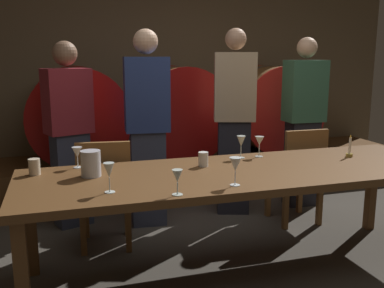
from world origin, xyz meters
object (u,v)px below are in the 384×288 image
Objects in this scene: cup_left at (34,167)px; wine_glass_center_left at (177,177)px; guest_far_right at (303,122)px; cup_right at (203,159)px; candle_center at (350,151)px; wine_glass_center_right at (235,165)px; pitcher at (91,164)px; chair_left at (105,189)px; wine_glass_far_right at (259,142)px; guest_center_right at (234,121)px; wine_barrel_right at (268,108)px; guest_center_left at (147,127)px; chair_right at (299,171)px; wine_barrel_center at (177,111)px; wine_glass_left at (109,171)px; wine_glass_right at (241,142)px; guest_far_left at (69,134)px; wine_barrel_left at (78,115)px; wine_glass_far_left at (77,153)px; dining_table at (243,178)px.

wine_glass_center_left is at bearing -41.14° from cup_left.
cup_right is (-1.38, -0.99, -0.06)m from guest_far_right.
candle_center reaches higher than wine_glass_center_right.
cup_right is (0.76, 0.03, -0.03)m from pitcher.
wine_glass_center_right reaches higher than chair_left.
guest_center_right is at bearing 80.65° from wine_glass_far_right.
guest_center_left is (-1.64, -0.93, -0.01)m from wine_barrel_right.
cup_left is at bearing 11.09° from chair_right.
candle_center is at bearing -65.92° from wine_barrel_center.
pitcher is (-2.20, -1.88, -0.07)m from wine_barrel_right.
wine_glass_left reaches higher than wine_glass_center_right.
wine_glass_right is (-1.08, -1.69, -0.03)m from wine_barrel_right.
wine_glass_center_right is at bearing 99.54° from guest_far_left.
wine_barrel_right is 5.74× the size of candle_center.
wine_barrel_right is 1.93m from wine_glass_far_right.
candle_center is at bearing 149.43° from guest_center_left.
wine_glass_right is (-0.29, -0.83, -0.03)m from guest_center_right.
pitcher reaches higher than chair_left.
wine_barrel_right is at bearing 0.00° from wine_barrel_center.
guest_center_right is 16.67× the size of cup_left.
chair_right is 1.24m from cup_right.
wine_glass_center_right reaches higher than wine_glass_far_right.
wine_barrel_left is 2.02m from wine_glass_right.
guest_center_left is 0.95m from cup_right.
wine_glass_far_right is (-0.88, -0.83, 0.00)m from guest_far_right.
guest_far_right reaches higher than wine_glass_far_left.
guest_far_right reaches higher than wine_glass_right.
chair_left is at bearing -146.95° from wine_barrel_right.
guest_far_left is at bearing 142.04° from wine_glass_right.
wine_glass_center_left reaches higher than dining_table.
wine_glass_far_right is at bearing -2.61° from wine_glass_far_left.
wine_glass_far_right is at bearing 40.56° from wine_glass_center_left.
cup_left is (-1.15, 0.60, -0.07)m from wine_glass_center_right.
wine_barrel_center is 1.58m from chair_right.
guest_center_right is 1.04× the size of guest_far_right.
wine_glass_left is (-0.48, -1.33, -0.02)m from guest_center_left.
guest_far_right is 15.99× the size of cup_left.
wine_glass_center_right is at bearing -71.23° from wine_barrel_left.
guest_center_right is at bearing -69.11° from wine_barrel_center.
wine_barrel_right reaches higher than wine_glass_center_left.
candle_center reaches higher than wine_glass_far_left.
wine_glass_left is (-0.92, -0.24, 0.18)m from dining_table.
chair_left is at bearing 15.20° from guest_far_right.
pitcher is at bearing -177.59° from cup_right.
wine_barrel_center reaches higher than candle_center.
guest_center_left reaches higher than guest_far_right.
wine_barrel_center reaches higher than wine_glass_left.
dining_table is 3.36× the size of chair_right.
wine_glass_left is 0.73m from wine_glass_center_right.
candle_center is at bearing 79.57° from guest_far_right.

